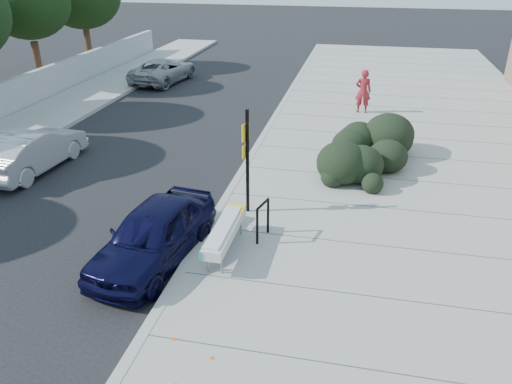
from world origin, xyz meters
TOP-DOWN VIEW (x-y plane):
  - ground at (0.00, 0.00)m, footprint 120.00×120.00m
  - sidewalk_near at (5.60, 5.00)m, footprint 11.20×50.00m
  - curb_near at (0.00, 5.00)m, footprint 0.22×50.00m
  - curb_far at (-8.00, 5.00)m, footprint 0.22×50.00m
  - tree_far_e at (-12.50, 14.00)m, footprint 4.00×4.00m
  - bench at (0.74, 1.00)m, footprint 0.49×2.25m
  - bike_rack at (1.46, 1.77)m, footprint 0.21×0.64m
  - sign_post at (0.78, 3.06)m, footprint 0.16×0.31m
  - hedge at (3.83, 6.95)m, footprint 2.09×4.18m
  - sedan_navy at (-0.80, 0.56)m, footprint 2.12×4.14m
  - wagon_silver at (-6.66, 4.67)m, footprint 1.66×4.17m
  - suv_silver at (-7.04, 16.91)m, footprint 2.71×4.80m
  - pedestrian at (3.55, 12.92)m, footprint 0.69×0.47m

SIDE VIEW (x-z plane):
  - ground at x=0.00m, z-range 0.00..0.00m
  - sidewalk_near at x=5.60m, z-range 0.00..0.15m
  - curb_near at x=0.00m, z-range 0.00..0.17m
  - curb_far at x=-8.00m, z-range 0.00..0.17m
  - suv_silver at x=-7.04m, z-range 0.00..1.27m
  - wagon_silver at x=-6.66m, z-range 0.00..1.35m
  - sedan_navy at x=-0.80m, z-range 0.00..1.35m
  - bench at x=0.74m, z-range 0.35..1.02m
  - bike_rack at x=1.46m, z-range 0.25..1.20m
  - hedge at x=3.83m, z-range 0.15..1.72m
  - pedestrian at x=3.55m, z-range 0.15..1.98m
  - sign_post at x=0.78m, z-range 0.33..3.13m
  - tree_far_e at x=-12.50m, z-range 1.23..7.13m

